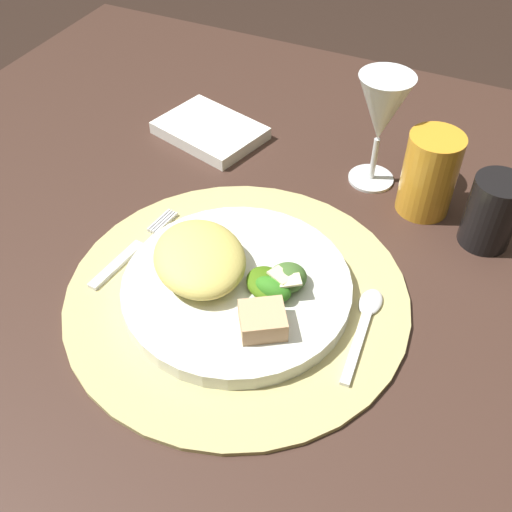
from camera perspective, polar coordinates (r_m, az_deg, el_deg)
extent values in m
plane|color=black|center=(1.35, 0.91, -22.68)|extent=(6.00, 6.00, 0.00)
cube|color=#3A251D|center=(0.74, 1.54, -0.87)|extent=(1.24, 1.07, 0.02)
cylinder|color=#3E2421|center=(1.49, -10.76, 7.00)|extent=(0.08, 0.08, 0.71)
cylinder|color=tan|center=(0.69, -1.78, -3.66)|extent=(0.39, 0.39, 0.01)
cylinder|color=silver|center=(0.68, -1.80, -2.96)|extent=(0.26, 0.26, 0.02)
ellipsoid|color=#D7C461|center=(0.67, -5.32, -0.18)|extent=(0.16, 0.16, 0.04)
ellipsoid|color=#3E6611|center=(0.66, 1.05, -2.60)|extent=(0.07, 0.07, 0.02)
ellipsoid|color=#42682C|center=(0.66, 2.96, -2.03)|extent=(0.06, 0.06, 0.02)
ellipsoid|color=#30761D|center=(0.65, 1.57, -3.10)|extent=(0.05, 0.03, 0.02)
cube|color=beige|center=(0.65, 2.29, -1.82)|extent=(0.03, 0.03, 0.01)
cube|color=beige|center=(0.64, 3.18, -2.30)|extent=(0.03, 0.03, 0.00)
cube|color=tan|center=(0.62, 0.62, -6.05)|extent=(0.06, 0.06, 0.02)
cube|color=silver|center=(0.73, -12.95, -0.78)|extent=(0.02, 0.09, 0.00)
cube|color=silver|center=(0.78, -9.10, 3.33)|extent=(0.01, 0.04, 0.00)
cube|color=silver|center=(0.78, -8.87, 3.23)|extent=(0.01, 0.04, 0.00)
cube|color=silver|center=(0.78, -8.63, 3.13)|extent=(0.01, 0.04, 0.00)
cube|color=silver|center=(0.77, -8.40, 3.03)|extent=(0.01, 0.04, 0.00)
cube|color=silver|center=(0.64, 9.40, -8.38)|extent=(0.02, 0.10, 0.00)
ellipsoid|color=silver|center=(0.69, 10.70, -4.26)|extent=(0.02, 0.04, 0.01)
cube|color=white|center=(0.93, -4.33, 11.65)|extent=(0.17, 0.14, 0.02)
cylinder|color=silver|center=(0.86, 10.71, 7.15)|extent=(0.06, 0.06, 0.00)
cylinder|color=silver|center=(0.84, 11.01, 8.94)|extent=(0.01, 0.01, 0.06)
cone|color=silver|center=(0.80, 11.77, 13.36)|extent=(0.07, 0.07, 0.09)
cylinder|color=orange|center=(0.80, 15.94, 7.41)|extent=(0.07, 0.07, 0.11)
cylinder|color=black|center=(0.78, 21.25, 3.85)|extent=(0.06, 0.06, 0.09)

